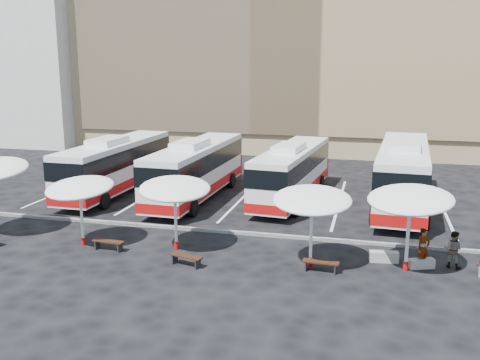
% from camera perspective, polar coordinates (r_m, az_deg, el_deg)
% --- Properties ---
extents(ground, '(120.00, 120.00, 0.00)m').
position_cam_1_polar(ground, '(26.72, -3.68, -5.85)').
color(ground, black).
rests_on(ground, ground).
extents(sandstone_building, '(42.00, 18.25, 29.60)m').
position_cam_1_polar(sandstone_building, '(56.69, 6.48, 16.69)').
color(sandstone_building, tan).
rests_on(sandstone_building, ground).
extents(apartment_block, '(14.00, 14.00, 18.00)m').
position_cam_1_polar(apartment_block, '(63.27, -20.80, 12.24)').
color(apartment_block, silver).
rests_on(apartment_block, ground).
extents(curb_divider, '(34.00, 0.25, 0.15)m').
position_cam_1_polar(curb_divider, '(27.15, -3.36, -5.38)').
color(curb_divider, black).
rests_on(curb_divider, ground).
extents(bay_lines, '(24.15, 12.00, 0.01)m').
position_cam_1_polar(bay_lines, '(34.11, 0.44, -1.75)').
color(bay_lines, white).
rests_on(bay_lines, ground).
extents(bus_0, '(2.95, 11.86, 3.75)m').
position_cam_1_polar(bus_0, '(35.67, -13.05, 1.69)').
color(bus_0, white).
rests_on(bus_0, ground).
extents(bus_1, '(3.06, 12.00, 3.79)m').
position_cam_1_polar(bus_1, '(33.37, -4.67, 1.28)').
color(bus_1, white).
rests_on(bus_1, ground).
extents(bus_2, '(3.48, 11.50, 3.59)m').
position_cam_1_polar(bus_2, '(33.20, 5.58, 1.03)').
color(bus_2, white).
rests_on(bus_2, ground).
extents(bus_3, '(3.53, 12.91, 4.05)m').
position_cam_1_polar(bus_3, '(32.72, 16.98, 0.79)').
color(bus_3, white).
rests_on(bus_3, ground).
extents(sunshade_1, '(3.43, 3.46, 3.24)m').
position_cam_1_polar(sunshade_1, '(25.53, -16.72, -0.82)').
color(sunshade_1, white).
rests_on(sunshade_1, ground).
extents(sunshade_2, '(4.18, 4.21, 3.35)m').
position_cam_1_polar(sunshade_2, '(24.05, -6.96, -0.94)').
color(sunshade_2, white).
rests_on(sunshade_2, ground).
extents(sunshade_3, '(3.56, 3.60, 3.40)m').
position_cam_1_polar(sunshade_3, '(21.98, 7.70, -2.14)').
color(sunshade_3, white).
rests_on(sunshade_3, ground).
extents(sunshade_4, '(4.36, 4.39, 3.55)m').
position_cam_1_polar(sunshade_4, '(22.40, 17.72, -2.01)').
color(sunshade_4, white).
rests_on(sunshade_4, ground).
extents(wood_bench_1, '(1.52, 0.52, 0.46)m').
position_cam_1_polar(wood_bench_1, '(25.16, -13.86, -6.53)').
color(wood_bench_1, black).
rests_on(wood_bench_1, ground).
extents(wood_bench_2, '(1.53, 0.78, 0.45)m').
position_cam_1_polar(wood_bench_2, '(22.77, -5.77, -8.26)').
color(wood_bench_2, black).
rests_on(wood_bench_2, ground).
extents(wood_bench_3, '(1.51, 0.48, 0.46)m').
position_cam_1_polar(wood_bench_3, '(22.28, 8.60, -8.82)').
color(wood_bench_3, black).
rests_on(wood_bench_3, ground).
extents(conc_bench_0, '(1.25, 0.54, 0.45)m').
position_cam_1_polar(conc_bench_0, '(23.94, 15.10, -7.91)').
color(conc_bench_0, gray).
rests_on(conc_bench_0, ground).
extents(conc_bench_1, '(1.13, 0.73, 0.40)m').
position_cam_1_polar(conc_bench_1, '(23.70, 18.77, -8.43)').
color(conc_bench_1, gray).
rests_on(conc_bench_1, ground).
extents(passenger_0, '(0.74, 0.69, 1.69)m').
position_cam_1_polar(passenger_0, '(23.56, 18.97, -6.90)').
color(passenger_0, black).
rests_on(passenger_0, ground).
extents(passenger_1, '(0.93, 0.84, 1.58)m').
position_cam_1_polar(passenger_1, '(24.03, 21.79, -6.89)').
color(passenger_1, black).
rests_on(passenger_1, ground).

